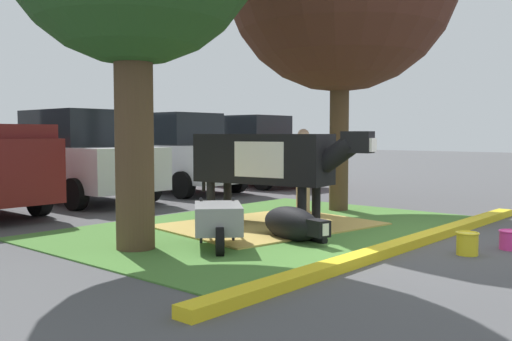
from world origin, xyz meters
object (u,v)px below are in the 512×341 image
Objects in this scene: cow_holstein at (268,159)px; bucket_pink at (510,239)px; person_handler at (303,168)px; bucket_yellow at (467,243)px; wheelbarrow at (218,219)px; sedan_silver at (246,151)px; calf_lying at (293,224)px; sedan_red at (172,154)px; hatchback_white at (76,157)px.

cow_holstein is 11.27× the size of bucket_pink.
bucket_yellow is (-1.61, -3.72, -0.70)m from person_handler.
cow_holstein reaches higher than bucket_pink.
sedan_silver is at bearing 39.90° from wheelbarrow.
calf_lying is at bearing -146.59° from person_handler.
sedan_red reaches higher than bucket_pink.
bucket_yellow is at bearing -72.43° from calf_lying.
wheelbarrow is 3.15m from bucket_yellow.
person_handler is (1.53, 0.42, -0.23)m from cow_holstein.
cow_holstein is 5.96m from sedan_red.
person_handler is 0.36× the size of hatchback_white.
hatchback_white reaches higher than bucket_yellow.
cow_holstein is 0.71× the size of hatchback_white.
wheelbarrow is 7.54m from sedan_red.
calf_lying is 6.64m from hatchback_white.
calf_lying is at bearing 119.03° from bucket_pink.
cow_holstein is 3.43m from bucket_yellow.
sedan_red is (2.72, -0.08, 0.00)m from hatchback_white.
sedan_silver reaches higher than calf_lying.
wheelbarrow is at bearing -159.18° from cow_holstein.
cow_holstein is at bearing 54.97° from calf_lying.
cow_holstein is 2.28× the size of wheelbarrow.
hatchback_white and sedan_silver have the same top height.
cow_holstein is at bearing 20.82° from wheelbarrow.
sedan_red is at bearing 54.00° from wheelbarrow.
sedan_silver is (5.39, 8.58, 0.84)m from bucket_yellow.
wheelbarrow is (-1.07, 0.40, 0.15)m from calf_lying.
bucket_yellow is 1.03× the size of bucket_pink.
person_handler is 4.18m from bucket_pink.
hatchback_white reaches higher than bucket_pink.
cow_holstein is 2.34× the size of calf_lying.
wheelbarrow is 9.34m from sedan_silver.
sedan_red is 2.74m from sedan_silver.
cow_holstein is 1.61m from person_handler.
person_handler is 5.76× the size of bucket_pink.
cow_holstein is 3.76m from bucket_pink.
sedan_red reaches higher than wheelbarrow.
bucket_pink is (0.68, -0.29, -0.02)m from bucket_yellow.
bucket_pink is 0.06× the size of sedan_silver.
person_handler reaches higher than cow_holstein.
hatchback_white and sedan_red have the same top height.
person_handler is 4.11m from bucket_yellow.
calf_lying is 2.30m from bucket_yellow.
bucket_pink is at bearing -85.25° from hatchback_white.
person_handler is at bearing 76.95° from bucket_pink.
bucket_yellow is 0.06× the size of hatchback_white.
bucket_pink is at bearing -102.37° from sedan_red.
calf_lying is 0.97× the size of wheelbarrow.
person_handler is at bearing -127.82° from sedan_silver.
person_handler is 1.16× the size of wheelbarrow.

